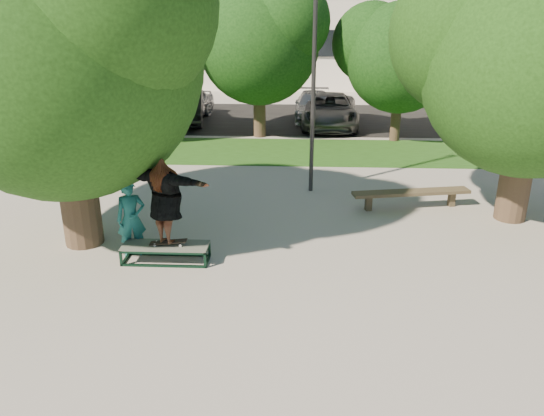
# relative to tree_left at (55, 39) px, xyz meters

# --- Properties ---
(ground) EXTENTS (120.00, 120.00, 0.00)m
(ground) POSITION_rel_tree_left_xyz_m (4.29, -1.09, -4.42)
(ground) COLOR gray
(ground) RESTS_ON ground
(grass_strip) EXTENTS (30.00, 4.00, 0.02)m
(grass_strip) POSITION_rel_tree_left_xyz_m (5.29, 8.41, -4.41)
(grass_strip) COLOR #1C4313
(grass_strip) RESTS_ON ground
(asphalt_strip) EXTENTS (40.00, 8.00, 0.01)m
(asphalt_strip) POSITION_rel_tree_left_xyz_m (4.29, 14.91, -4.42)
(asphalt_strip) COLOR black
(asphalt_strip) RESTS_ON ground
(tree_left) EXTENTS (6.96, 5.95, 7.12)m
(tree_left) POSITION_rel_tree_left_xyz_m (0.00, 0.00, 0.00)
(tree_left) COLOR #38281E
(tree_left) RESTS_ON ground
(tree_right) EXTENTS (6.24, 5.33, 6.51)m
(tree_right) POSITION_rel_tree_left_xyz_m (10.21, 1.99, -0.33)
(tree_right) COLOR #38281E
(tree_right) RESTS_ON ground
(bg_tree_left) EXTENTS (5.28, 4.51, 5.77)m
(bg_tree_left) POSITION_rel_tree_left_xyz_m (-2.28, 9.98, -0.69)
(bg_tree_left) COLOR #38281E
(bg_tree_left) RESTS_ON ground
(bg_tree_mid) EXTENTS (5.76, 4.92, 6.24)m
(bg_tree_mid) POSITION_rel_tree_left_xyz_m (3.22, 10.98, -0.41)
(bg_tree_mid) COLOR #38281E
(bg_tree_mid) RESTS_ON ground
(bg_tree_right) EXTENTS (5.04, 4.31, 5.43)m
(bg_tree_right) POSITION_rel_tree_left_xyz_m (8.73, 10.47, -0.93)
(bg_tree_right) COLOR #38281E
(bg_tree_right) RESTS_ON ground
(lamppost) EXTENTS (0.25, 0.15, 6.11)m
(lamppost) POSITION_rel_tree_left_xyz_m (5.29, 3.91, -1.27)
(lamppost) COLOR #2D2D30
(lamppost) RESTS_ON ground
(grind_box) EXTENTS (1.80, 0.60, 0.38)m
(grind_box) POSITION_rel_tree_left_xyz_m (2.16, -0.93, -4.23)
(grind_box) COLOR black
(grind_box) RESTS_ON ground
(skater_rig) EXTENTS (2.27, 1.39, 1.87)m
(skater_rig) POSITION_rel_tree_left_xyz_m (2.23, -0.93, -3.07)
(skater_rig) COLOR white
(skater_rig) RESTS_ON grind_box
(bystander) EXTENTS (0.71, 0.60, 1.66)m
(bystander) POSITION_rel_tree_left_xyz_m (1.39, -0.63, -3.59)
(bystander) COLOR #185D5D
(bystander) RESTS_ON ground
(bench) EXTENTS (3.19, 1.01, 0.49)m
(bench) POSITION_rel_tree_left_xyz_m (7.92, 2.56, -4.02)
(bench) COLOR #4D422E
(bench) RESTS_ON ground
(car_silver_a) EXTENTS (2.78, 4.92, 1.58)m
(car_silver_a) POSITION_rel_tree_left_xyz_m (-0.65, 14.12, -3.63)
(car_silver_a) COLOR #ACACB0
(car_silver_a) RESTS_ON asphalt_strip
(car_dark) EXTENTS (2.18, 4.61, 1.46)m
(car_dark) POSITION_rel_tree_left_xyz_m (-0.33, 13.49, -3.69)
(car_dark) COLOR black
(car_dark) RESTS_ON asphalt_strip
(car_grey) EXTENTS (2.64, 5.33, 1.45)m
(car_grey) POSITION_rel_tree_left_xyz_m (6.32, 13.07, -3.70)
(car_grey) COLOR #545458
(car_grey) RESTS_ON asphalt_strip
(car_silver_b) EXTENTS (1.86, 4.49, 1.30)m
(car_silver_b) POSITION_rel_tree_left_xyz_m (5.64, 14.62, -3.77)
(car_silver_b) COLOR #A6A7AB
(car_silver_b) RESTS_ON asphalt_strip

